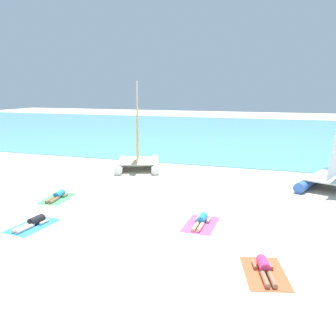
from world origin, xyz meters
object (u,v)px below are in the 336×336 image
sunbather_rightmost (264,268)px  sunbather_leftmost (58,196)px  towel_leftmost (57,199)px  towel_center_left (33,226)px  sailboat_white (138,156)px  sunbather_center_right (201,220)px  towel_rightmost (265,273)px  sunbather_center_left (34,222)px  towel_center_right (201,224)px

sunbather_rightmost → sunbather_leftmost: bearing=141.4°
towel_leftmost → towel_center_left: 3.37m
towel_center_left → sailboat_white: bearing=91.6°
sunbather_leftmost → sunbather_center_right: same height
sunbather_rightmost → sailboat_white: bearing=112.0°
sunbather_rightmost → towel_rightmost: bearing=-90.0°
sunbather_leftmost → towel_center_left: sunbather_leftmost is taller
sunbather_center_right → sunbather_rightmost: bearing=-50.7°
sunbather_leftmost → sunbather_center_left: 3.37m
sailboat_white → sunbather_rightmost: 13.99m
towel_center_left → sunbather_center_right: 6.18m
sunbather_leftmost → towel_rightmost: sunbather_leftmost is taller
towel_center_left → towel_rightmost: size_ratio=1.00×
towel_leftmost → sunbather_rightmost: (9.45, -3.93, 0.13)m
sailboat_white → sunbather_rightmost: size_ratio=3.47×
sailboat_white → towel_center_left: 10.30m
towel_leftmost → sailboat_white: bearing=82.8°
towel_leftmost → sunbather_center_right: bearing=-7.8°
sunbather_center_right → sunbather_center_left: bearing=-160.3°
sunbather_leftmost → towel_leftmost: bearing=-90.0°
towel_center_left → towel_center_right: (5.77, 2.13, 0.00)m
sunbather_leftmost → towel_rightmost: (9.48, -4.06, -0.13)m
towel_center_right → towel_rightmost: same height
sailboat_white → sunbather_rightmost: sailboat_white is taller
towel_leftmost → sunbather_center_left: bearing=-68.8°
towel_center_right → sunbather_rightmost: bearing=-49.4°
sunbather_center_right → sunbather_rightmost: same height
sailboat_white → towel_leftmost: 7.22m
towel_center_left → sunbather_center_right: size_ratio=1.22×
towel_center_right → sunbather_rightmost: (2.50, -2.91, 0.13)m
towel_center_left → towel_center_right: size_ratio=1.00×
towel_center_left → sunbather_center_right: bearing=20.9°
towel_center_left → towel_rightmost: bearing=-5.8°
sunbather_leftmost → towel_center_right: (6.97, -1.08, -0.13)m
sunbather_leftmost → towel_center_right: 7.05m
towel_leftmost → towel_center_left: (1.19, -3.15, 0.00)m
towel_rightmost → towel_center_left: bearing=174.2°
towel_center_right → sunbather_leftmost: bearing=171.2°
towel_center_left → sunbather_rightmost: sunbather_rightmost is taller
sailboat_white → towel_center_right: (6.06, -8.13, -0.80)m
sailboat_white → towel_rightmost: 14.06m
sunbather_rightmost → towel_center_right: bearing=114.8°
sailboat_white → towel_leftmost: (-0.90, -7.12, -0.80)m
towel_center_right → sunbather_center_right: (-0.00, 0.07, 0.13)m
sunbather_leftmost → towel_center_right: size_ratio=0.82×
sailboat_white → towel_center_left: size_ratio=2.83×
sailboat_white → towel_center_right: size_ratio=2.83×
sailboat_white → sunbather_center_right: size_ratio=3.45×
sailboat_white → towel_center_left: bearing=-109.6°
sailboat_white → sunbather_rightmost: bearing=-73.4°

